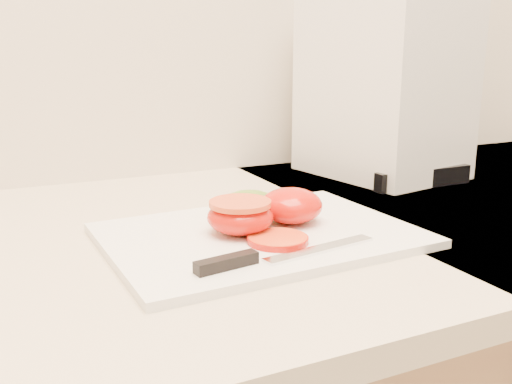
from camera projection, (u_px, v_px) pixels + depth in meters
name	position (u px, v px, depth m)	size (l,w,h in m)	color
cutting_board	(260.00, 235.00, 0.67)	(0.35, 0.25, 0.01)	white
tomato_half_dome	(291.00, 205.00, 0.69)	(0.08, 0.08, 0.04)	red
tomato_half_cut	(240.00, 215.00, 0.65)	(0.08, 0.08, 0.04)	red
tomato_slice_0	(278.00, 239.00, 0.63)	(0.07, 0.07, 0.01)	#D95323
lettuce_leaf_0	(251.00, 204.00, 0.74)	(0.10, 0.07, 0.02)	olive
knife	(265.00, 257.00, 0.57)	(0.21, 0.04, 0.01)	silver
appliance	(383.00, 88.00, 0.98)	(0.20, 0.25, 0.30)	white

